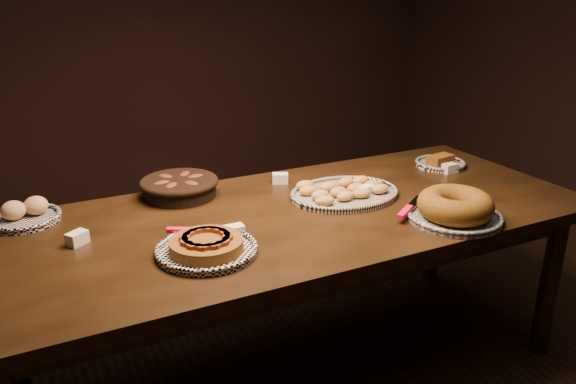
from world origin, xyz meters
name	(u,v)px	position (x,y,z in m)	size (l,w,h in m)	color
ground	(294,369)	(0.00, 0.00, 0.00)	(5.00, 5.00, 0.00)	black
buffet_table	(294,229)	(0.00, 0.00, 0.68)	(2.40, 1.00, 0.75)	black
apple_tart_plate	(206,247)	(-0.43, -0.19, 0.77)	(0.34, 0.36, 0.06)	white
madeleine_platter	(344,192)	(0.27, 0.06, 0.77)	(0.47, 0.38, 0.05)	black
bundt_cake_plate	(455,208)	(0.51, -0.34, 0.80)	(0.40, 0.40, 0.11)	black
croissant_basket	(179,186)	(-0.35, 0.38, 0.80)	(0.33, 0.33, 0.08)	black
bread_roll_plate	(24,214)	(-0.95, 0.39, 0.78)	(0.27, 0.27, 0.08)	white
loaf_plate	(440,163)	(0.92, 0.21, 0.77)	(0.24, 0.24, 0.06)	black
tent_cards	(295,198)	(0.05, 0.09, 0.77)	(1.77, 0.51, 0.04)	white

